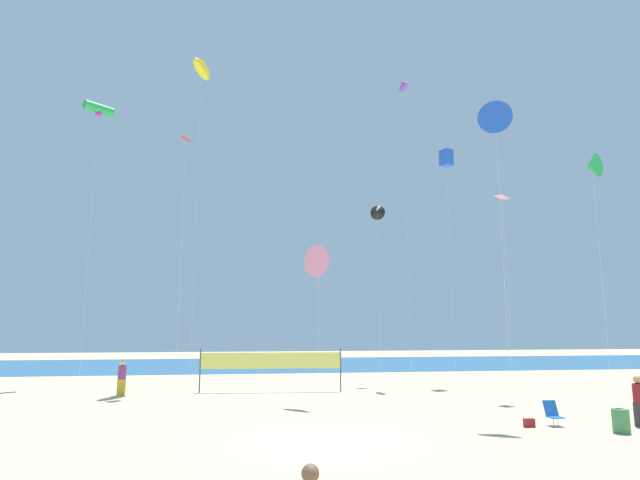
# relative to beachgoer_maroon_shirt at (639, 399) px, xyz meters

# --- Properties ---
(ground_plane) EXTENTS (120.00, 120.00, 0.00)m
(ground_plane) POSITION_rel_beachgoer_maroon_shirt_xyz_m (-12.00, -0.85, -0.99)
(ground_plane) COLOR #D1BC89
(ocean_band) EXTENTS (120.00, 20.00, 0.01)m
(ocean_band) POSITION_rel_beachgoer_maroon_shirt_xyz_m (-12.00, 33.55, -0.99)
(ocean_band) COLOR #28608C
(ocean_band) RESTS_ON ground
(beachgoer_maroon_shirt) EXTENTS (0.42, 0.42, 1.86)m
(beachgoer_maroon_shirt) POSITION_rel_beachgoer_maroon_shirt_xyz_m (0.00, 0.00, 0.00)
(beachgoer_maroon_shirt) COLOR #2D2D33
(beachgoer_maroon_shirt) RESTS_ON ground
(beachgoer_plum_shirt) EXTENTS (0.43, 0.43, 1.87)m
(beachgoer_plum_shirt) POSITION_rel_beachgoer_maroon_shirt_xyz_m (-21.16, 11.77, 0.00)
(beachgoer_plum_shirt) COLOR gold
(beachgoer_plum_shirt) RESTS_ON ground
(folding_beach_chair) EXTENTS (0.52, 0.65, 0.89)m
(folding_beach_chair) POSITION_rel_beachgoer_maroon_shirt_xyz_m (-3.11, 0.65, -0.53)
(folding_beach_chair) COLOR #1959B2
(folding_beach_chair) RESTS_ON ground
(trash_barrel) EXTENTS (0.57, 0.57, 0.80)m
(trash_barrel) POSITION_rel_beachgoer_maroon_shirt_xyz_m (-1.56, -0.98, -0.59)
(trash_barrel) COLOR #3F7F4C
(trash_barrel) RESTS_ON ground
(volleyball_net) EXTENTS (8.00, 0.57, 2.40)m
(volleyball_net) POSITION_rel_beachgoer_maroon_shirt_xyz_m (-13.15, 12.14, 0.64)
(volleyball_net) COLOR #4C4C51
(volleyball_net) RESTS_ON ground
(beach_handbag) EXTENTS (0.39, 0.19, 0.31)m
(beach_handbag) POSITION_rel_beachgoer_maroon_shirt_xyz_m (-4.19, 0.45, -0.84)
(beach_handbag) COLOR maroon
(beach_handbag) RESTS_ON ground
(kite_yellow_inflatable) EXTENTS (1.54, 2.46, 21.53)m
(kite_yellow_inflatable) POSITION_rel_beachgoer_maroon_shirt_xyz_m (-17.98, 15.70, 19.90)
(kite_yellow_inflatable) COLOR silver
(kite_yellow_inflatable) RESTS_ON ground
(kite_pink_delta) EXTENTS (1.35, 1.38, 7.66)m
(kite_pink_delta) POSITION_rel_beachgoer_maroon_shirt_xyz_m (-11.10, 7.21, 5.86)
(kite_pink_delta) COLOR silver
(kite_pink_delta) RESTS_ON ground
(kite_blue_delta) EXTENTS (1.50, 1.09, 13.50)m
(kite_blue_delta) POSITION_rel_beachgoer_maroon_shirt_xyz_m (-3.86, 2.37, 11.75)
(kite_blue_delta) COLOR silver
(kite_blue_delta) RESTS_ON ground
(kite_black_delta) EXTENTS (1.12, 0.87, 11.86)m
(kite_black_delta) POSITION_rel_beachgoer_maroon_shirt_xyz_m (-5.92, 15.71, 10.34)
(kite_black_delta) COLOR silver
(kite_black_delta) RESTS_ON ground
(kite_green_tube) EXTENTS (1.93, 1.77, 18.98)m
(kite_green_tube) POSITION_rel_beachgoer_maroon_shirt_xyz_m (-25.13, 17.97, 17.60)
(kite_green_tube) COLOR silver
(kite_green_tube) RESTS_ON ground
(kite_pink_diamond) EXTENTS (0.88, 0.87, 10.85)m
(kite_pink_diamond) POSITION_rel_beachgoer_maroon_shirt_xyz_m (-0.84, 7.86, 9.58)
(kite_pink_diamond) COLOR silver
(kite_pink_diamond) RESTS_ON ground
(kite_violet_inflatable) EXTENTS (0.51, 1.31, 20.86)m
(kite_violet_inflatable) POSITION_rel_beachgoer_maroon_shirt_xyz_m (-3.85, 15.60, 19.40)
(kite_violet_inflatable) COLOR silver
(kite_violet_inflatable) RESTS_ON ground
(kite_green_delta) EXTENTS (1.15, 0.95, 11.10)m
(kite_green_delta) POSITION_rel_beachgoer_maroon_shirt_xyz_m (0.23, 1.83, 9.56)
(kite_green_delta) COLOR silver
(kite_green_delta) RESTS_ON ground
(kite_blue_box) EXTENTS (0.93, 0.93, 15.76)m
(kite_blue_box) POSITION_rel_beachgoer_maroon_shirt_xyz_m (-1.08, 15.06, 14.17)
(kite_blue_box) COLOR silver
(kite_blue_box) RESTS_ON ground
(kite_red_diamond) EXTENTS (0.82, 0.83, 15.30)m
(kite_red_diamond) POSITION_rel_beachgoer_maroon_shirt_xyz_m (-18.46, 13.05, 13.87)
(kite_red_diamond) COLOR silver
(kite_red_diamond) RESTS_ON ground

